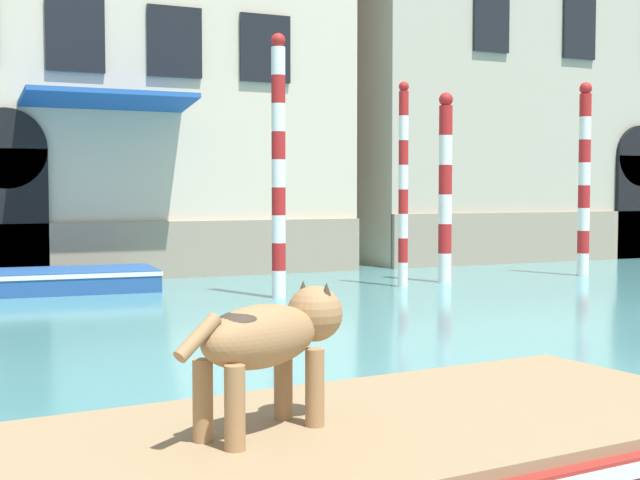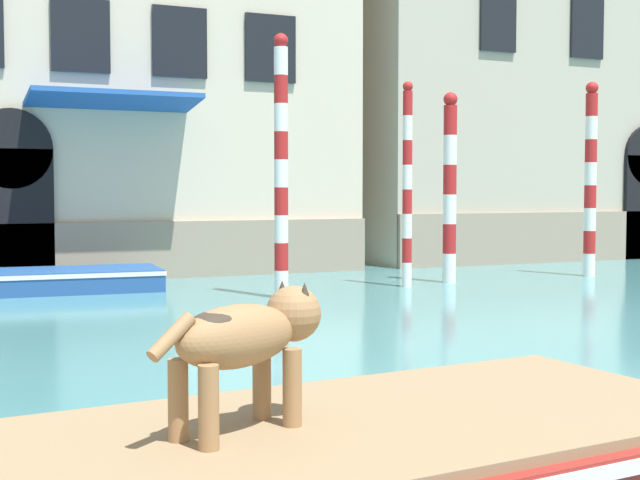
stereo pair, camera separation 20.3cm
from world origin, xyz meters
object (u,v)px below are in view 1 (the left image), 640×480
(dog_on_deck, at_px, (271,337))
(mooring_pole_0, at_px, (445,187))
(mooring_pole_4, at_px, (584,179))
(mooring_pole_3, at_px, (403,184))
(mooring_pole_2, at_px, (279,165))
(boat_moored_near_palazzo, at_px, (17,281))

(dog_on_deck, height_order, mooring_pole_0, mooring_pole_0)
(dog_on_deck, xyz_separation_m, mooring_pole_4, (11.99, 11.01, 1.05))
(mooring_pole_3, distance_m, mooring_pole_4, 4.80)
(dog_on_deck, bearing_deg, mooring_pole_4, 18.64)
(mooring_pole_4, bearing_deg, mooring_pole_3, -177.30)
(mooring_pole_0, xyz_separation_m, mooring_pole_2, (-4.14, -0.98, 0.37))
(boat_moored_near_palazzo, distance_m, mooring_pole_0, 8.63)
(dog_on_deck, height_order, mooring_pole_4, mooring_pole_4)
(mooring_pole_0, xyz_separation_m, mooring_pole_3, (-1.19, -0.31, 0.06))
(dog_on_deck, height_order, mooring_pole_3, mooring_pole_3)
(dog_on_deck, xyz_separation_m, mooring_pole_3, (7.19, 10.78, 0.92))
(dog_on_deck, distance_m, mooring_pole_4, 16.31)
(mooring_pole_0, height_order, mooring_pole_3, mooring_pole_3)
(boat_moored_near_palazzo, xyz_separation_m, mooring_pole_4, (11.87, -1.88, 1.95))
(boat_moored_near_palazzo, xyz_separation_m, mooring_pole_3, (7.07, -2.11, 1.82))
(mooring_pole_3, bearing_deg, mooring_pole_4, 2.70)
(mooring_pole_0, relative_size, mooring_pole_4, 0.91)
(boat_moored_near_palazzo, relative_size, mooring_pole_4, 1.21)
(mooring_pole_2, height_order, mooring_pole_4, mooring_pole_2)
(dog_on_deck, bearing_deg, mooring_pole_2, 43.33)
(mooring_pole_0, relative_size, mooring_pole_2, 0.84)
(mooring_pole_0, distance_m, mooring_pole_2, 4.27)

